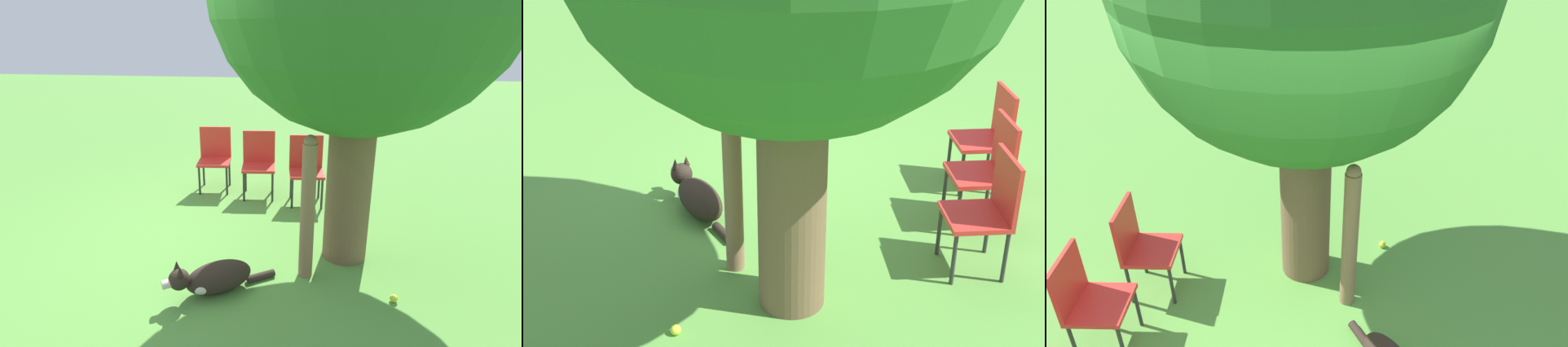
% 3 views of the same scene
% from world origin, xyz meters
% --- Properties ---
extents(ground_plane, '(30.00, 30.00, 0.00)m').
position_xyz_m(ground_plane, '(0.00, 0.00, 0.00)').
color(ground_plane, '#56933D').
extents(dog, '(0.63, 0.92, 0.37)m').
position_xyz_m(dog, '(0.87, 0.07, 0.15)').
color(dog, '#2D231C').
rests_on(dog, ground_plane).
extents(fence_post, '(0.13, 0.13, 1.37)m').
position_xyz_m(fence_post, '(0.49, 0.86, 0.69)').
color(fence_post, '#846647').
rests_on(fence_post, ground_plane).
extents(red_chair_0, '(0.46, 0.48, 0.88)m').
position_xyz_m(red_chair_0, '(-1.58, -0.47, 0.50)').
color(red_chair_0, red).
rests_on(red_chair_0, ground_plane).
extents(red_chair_1, '(0.46, 0.48, 0.88)m').
position_xyz_m(red_chair_1, '(-1.42, 0.18, 0.50)').
color(red_chair_1, red).
rests_on(red_chair_1, ground_plane).
extents(red_chair_2, '(0.46, 0.48, 0.88)m').
position_xyz_m(red_chair_2, '(-1.27, 0.83, 0.50)').
color(red_chair_2, red).
rests_on(red_chair_2, ground_plane).
extents(tennis_ball, '(0.07, 0.07, 0.07)m').
position_xyz_m(tennis_ball, '(0.81, 1.62, 0.03)').
color(tennis_ball, '#CCE033').
rests_on(tennis_ball, ground_plane).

